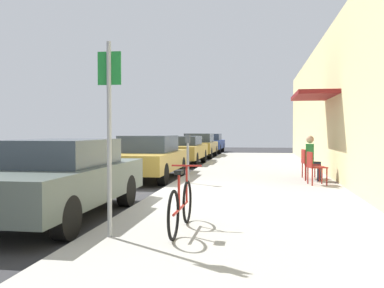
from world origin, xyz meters
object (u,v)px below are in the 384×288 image
Objects in this scene: parked_car_4 at (210,143)px; seated_patron_1 at (312,156)px; cafe_chair_0 at (314,166)px; cafe_chair_1 at (310,163)px; parked_car_0 at (59,177)px; parking_meter at (188,155)px; cafe_chair_2 at (308,162)px; street_sign at (109,123)px; bicycle_0 at (181,206)px; parked_car_2 at (183,150)px; parked_car_1 at (149,157)px; parked_car_3 at (199,145)px.

seated_patron_1 is at bearing -73.93° from parked_car_4.
cafe_chair_0 is 1.01m from cafe_chair_1.
parked_car_0 is 5.06× the size of cafe_chair_1.
parked_car_4 is 3.33× the size of parking_meter.
cafe_chair_0 is at bearing -89.97° from cafe_chair_2.
street_sign is 1.52× the size of bicycle_0.
bicycle_0 reaches higher than cafe_chair_1.
parked_car_0 is at bearing -90.00° from parked_car_2.
seated_patron_1 is at bearing -8.19° from cafe_chair_1.
cafe_chair_1 is at bearing -5.85° from parked_car_1.
parked_car_0 is 2.62m from bicycle_0.
parking_meter is (1.55, -18.37, 0.18)m from parked_car_4.
parking_meter is 1.52× the size of cafe_chair_2.
parking_meter is 1.02× the size of seated_patron_1.
parked_car_1 is at bearing 108.50° from bicycle_0.
parking_meter is 3.60m from seated_patron_1.
cafe_chair_0 is 1.00× the size of cafe_chair_2.
cafe_chair_2 is at bearing 96.13° from seated_patron_1.
seated_patron_1 is (3.46, 7.08, -0.82)m from street_sign.
parked_car_4 is at bearing 106.39° from cafe_chair_2.
parking_meter is at bearing -47.01° from parked_car_1.
cafe_chair_2 is (-0.00, 1.55, 0.00)m from cafe_chair_0.
parked_car_2 is 5.37m from parked_car_3.
cafe_chair_1 is (3.35, 1.16, -0.26)m from parking_meter.
parked_car_2 is at bearing 127.09° from cafe_chair_1.
parked_car_3 is 12.83m from cafe_chair_1.
street_sign is at bearing -86.47° from parked_car_4.
parking_meter reaches higher than cafe_chair_1.
seated_patron_1 is (4.96, 5.52, 0.09)m from parked_car_0.
parking_meter reaches higher than seated_patron_1.
parking_meter is at bearing -78.54° from parked_car_2.
parked_car_1 is at bearing -90.00° from parked_car_3.
parked_car_2 is at bearing 96.31° from street_sign.
parked_car_3 is at bearing 113.44° from cafe_chair_2.
parking_meter is at bearing -83.21° from parked_car_3.
parked_car_0 is at bearing 133.98° from street_sign.
street_sign reaches higher than parked_car_2.
parked_car_3 reaches higher than cafe_chair_1.
parked_car_4 is 24.36m from street_sign.
parked_car_3 is 5.36m from parked_car_4.
parked_car_2 is 1.00× the size of parked_car_3.
parked_car_3 is at bearing 110.87° from cafe_chair_0.
parked_car_1 is 1.69× the size of street_sign.
parked_car_0 is at bearing -131.95° from seated_patron_1.
bicycle_0 is (0.88, 0.48, -1.16)m from street_sign.
parked_car_2 is at bearing 90.00° from parked_car_1.
parked_car_1 reaches higher than parked_car_4.
parked_car_4 is 18.44m from parking_meter.
cafe_chair_0 is at bearing -69.13° from parked_car_3.
cafe_chair_1 is at bearing 69.09° from bicycle_0.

